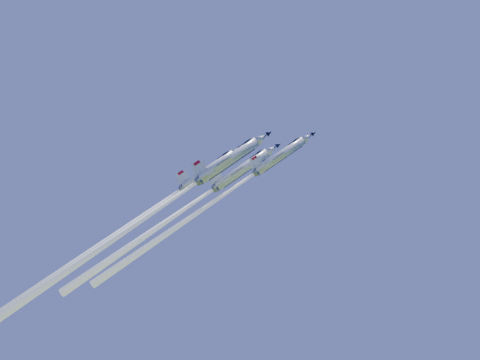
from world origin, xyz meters
The scene contains 4 objects.
jet_lead centered at (-4.78, -3.27, 96.96)m, with size 35.33×20.93×35.41m.
jet_left centered at (-16.23, 1.04, 96.84)m, with size 38.13×22.54×37.62m.
jet_right centered at (-14.58, -15.06, 91.35)m, with size 44.12×26.17×44.78m.
jet_slot centered at (-23.54, -10.20, 91.21)m, with size 44.90×26.66×45.90m.
Camera 1 is at (53.54, -87.56, 75.28)m, focal length 40.00 mm.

